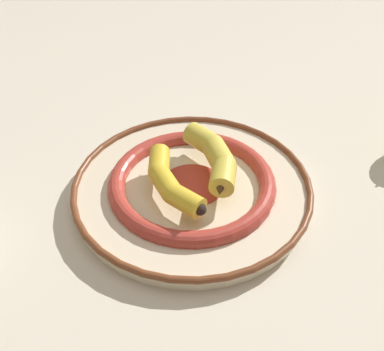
# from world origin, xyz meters

# --- Properties ---
(ground_plane) EXTENTS (2.80, 2.80, 0.00)m
(ground_plane) POSITION_xyz_m (0.00, 0.00, 0.00)
(ground_plane) COLOR beige
(decorative_bowl) EXTENTS (0.38, 0.38, 0.04)m
(decorative_bowl) POSITION_xyz_m (-0.02, 0.03, 0.02)
(decorative_bowl) COLOR beige
(decorative_bowl) RESTS_ON ground_plane
(banana_a) EXTENTS (0.07, 0.17, 0.03)m
(banana_a) POSITION_xyz_m (-0.06, 0.02, 0.05)
(banana_a) COLOR gold
(banana_a) RESTS_ON decorative_bowl
(banana_b) EXTENTS (0.06, 0.17, 0.04)m
(banana_b) POSITION_xyz_m (0.02, 0.05, 0.06)
(banana_b) COLOR gold
(banana_b) RESTS_ON decorative_bowl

